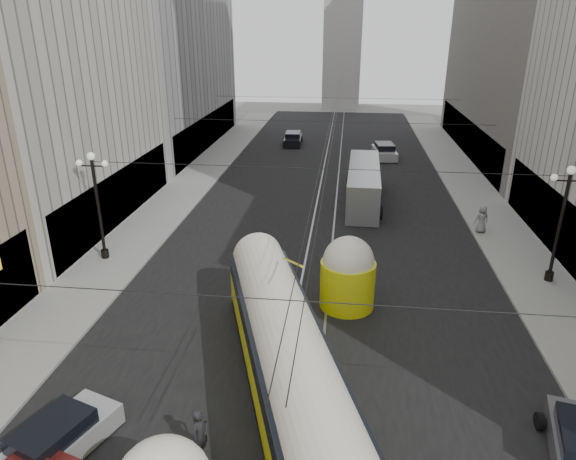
% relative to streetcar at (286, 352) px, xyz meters
% --- Properties ---
extents(road, '(20.00, 85.00, 0.02)m').
position_rel_streetcar_xyz_m(road, '(0.50, 25.05, -1.82)').
color(road, black).
rests_on(road, ground).
extents(sidewalk_left, '(4.00, 72.00, 0.15)m').
position_rel_streetcar_xyz_m(sidewalk_left, '(-11.50, 28.55, -1.75)').
color(sidewalk_left, gray).
rests_on(sidewalk_left, ground).
extents(sidewalk_right, '(4.00, 72.00, 0.15)m').
position_rel_streetcar_xyz_m(sidewalk_right, '(12.50, 28.55, -1.75)').
color(sidewalk_right, gray).
rests_on(sidewalk_right, ground).
extents(rail_left, '(0.12, 85.00, 0.04)m').
position_rel_streetcar_xyz_m(rail_left, '(-0.25, 25.05, -1.82)').
color(rail_left, gray).
rests_on(rail_left, ground).
extents(rail_right, '(0.12, 85.00, 0.04)m').
position_rel_streetcar_xyz_m(rail_right, '(1.25, 25.05, -1.82)').
color(rail_right, gray).
rests_on(rail_right, ground).
extents(building_left_far, '(12.60, 28.60, 28.60)m').
position_rel_streetcar_xyz_m(building_left_far, '(-19.49, 40.55, 12.49)').
color(building_left_far, '#999999').
rests_on(building_left_far, ground).
extents(distant_tower, '(6.00, 6.00, 31.36)m').
position_rel_streetcar_xyz_m(distant_tower, '(0.50, 72.55, 13.14)').
color(distant_tower, '#B2AFA8').
rests_on(distant_tower, ground).
extents(lamppost_left_mid, '(1.86, 0.44, 6.37)m').
position_rel_streetcar_xyz_m(lamppost_left_mid, '(-12.10, 10.55, 1.92)').
color(lamppost_left_mid, black).
rests_on(lamppost_left_mid, sidewalk_left).
extents(lamppost_right_mid, '(1.86, 0.44, 6.37)m').
position_rel_streetcar_xyz_m(lamppost_right_mid, '(13.10, 10.55, 1.92)').
color(lamppost_right_mid, black).
rests_on(lamppost_right_mid, sidewalk_right).
extents(catenary, '(25.00, 72.00, 0.23)m').
position_rel_streetcar_xyz_m(catenary, '(0.62, 24.04, 4.06)').
color(catenary, black).
rests_on(catenary, ground).
extents(streetcar, '(7.15, 16.30, 3.73)m').
position_rel_streetcar_xyz_m(streetcar, '(0.00, 0.00, 0.00)').
color(streetcar, yellow).
rests_on(streetcar, ground).
extents(city_bus, '(2.65, 11.30, 2.86)m').
position_rel_streetcar_xyz_m(city_bus, '(3.32, 23.19, -0.26)').
color(city_bus, '#A0A3A5').
rests_on(city_bus, ground).
extents(sedan_silver, '(3.15, 4.68, 1.37)m').
position_rel_streetcar_xyz_m(sedan_silver, '(-7.00, -4.01, -1.20)').
color(sedan_silver, '#A4A5A9').
rests_on(sedan_silver, ground).
extents(sedan_white_far, '(2.54, 5.03, 1.52)m').
position_rel_streetcar_xyz_m(sedan_white_far, '(5.84, 37.94, -1.13)').
color(sedan_white_far, '#BBBBBB').
rests_on(sedan_white_far, ground).
extents(sedan_dark_far, '(2.11, 4.70, 1.46)m').
position_rel_streetcar_xyz_m(sedan_dark_far, '(-4.35, 43.18, -1.16)').
color(sedan_dark_far, black).
rests_on(sedan_dark_far, ground).
extents(pedestrian_crossing_a, '(0.68, 0.78, 1.81)m').
position_rel_streetcar_xyz_m(pedestrian_crossing_a, '(-2.34, -3.43, -0.92)').
color(pedestrian_crossing_a, black).
rests_on(pedestrian_crossing_a, ground).
extents(pedestrian_sidewalk_right, '(1.01, 0.75, 1.85)m').
position_rel_streetcar_xyz_m(pedestrian_sidewalk_right, '(11.00, 17.27, -0.75)').
color(pedestrian_sidewalk_right, slate).
rests_on(pedestrian_sidewalk_right, sidewalk_right).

